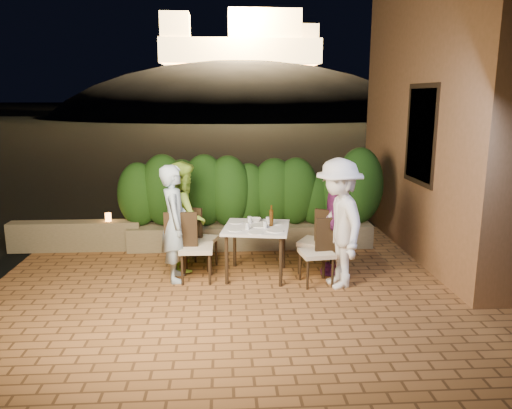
{
  "coord_description": "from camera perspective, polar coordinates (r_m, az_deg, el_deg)",
  "views": [
    {
      "loc": [
        -0.25,
        -6.07,
        2.59
      ],
      "look_at": [
        0.2,
        0.95,
        1.05
      ],
      "focal_mm": 35.0,
      "sensor_mm": 36.0,
      "label": 1
    }
  ],
  "objects": [
    {
      "name": "plate_centre",
      "position": [
        7.19,
        0.37,
        -2.44
      ],
      "size": [
        0.24,
        0.24,
        0.01
      ],
      "primitive_type": "cylinder",
      "color": "white",
      "rests_on": "dining_table"
    },
    {
      "name": "ground",
      "position": [
        6.61,
        -1.23,
        -10.91
      ],
      "size": [
        400.0,
        400.0,
        0.0
      ],
      "primitive_type": "plane",
      "color": "black",
      "rests_on": "ground"
    },
    {
      "name": "glass_nw",
      "position": [
        7.0,
        -0.99,
        -2.48
      ],
      "size": [
        0.06,
        0.06,
        0.1
      ],
      "primitive_type": "cylinder",
      "color": "silver",
      "rests_on": "dining_table"
    },
    {
      "name": "diner_purple",
      "position": [
        7.39,
        9.26,
        -1.43
      ],
      "size": [
        0.74,
        1.08,
        1.7
      ],
      "primitive_type": "imported",
      "rotation": [
        0.0,
        0.0,
        -1.93
      ],
      "color": "#7C2972",
      "rests_on": "ground"
    },
    {
      "name": "parapet_lamp",
      "position": [
        8.83,
        -16.54,
        -1.4
      ],
      "size": [
        0.1,
        0.1,
        0.14
      ],
      "primitive_type": "cylinder",
      "color": "orange",
      "rests_on": "parapet"
    },
    {
      "name": "diner_green",
      "position": [
        7.6,
        -8.2,
        -1.25
      ],
      "size": [
        0.69,
        0.85,
        1.64
      ],
      "primitive_type": "imported",
      "rotation": [
        0.0,
        0.0,
        1.66
      ],
      "color": "#AADF45",
      "rests_on": "ground"
    },
    {
      "name": "window_frame",
      "position": [
        8.19,
        18.44,
        7.58
      ],
      "size": [
        0.06,
        1.15,
        1.55
      ],
      "primitive_type": "cube",
      "color": "black",
      "rests_on": "building_wall"
    },
    {
      "name": "parapet",
      "position": [
        9.06,
        -19.93,
        -3.39
      ],
      "size": [
        2.2,
        0.3,
        0.5
      ],
      "primitive_type": "cube",
      "color": "#74694A",
      "rests_on": "ground"
    },
    {
      "name": "dining_table",
      "position": [
        7.28,
        0.05,
        -5.36
      ],
      "size": [
        1.06,
        1.06,
        0.75
      ],
      "primitive_type": null,
      "rotation": [
        0.0,
        0.0,
        -0.17
      ],
      "color": "white",
      "rests_on": "ground"
    },
    {
      "name": "chair_right_back",
      "position": [
        7.45,
        6.86,
        -4.14
      ],
      "size": [
        0.62,
        0.62,
        0.97
      ],
      "primitive_type": null,
      "rotation": [
        0.0,
        0.0,
        2.61
      ],
      "color": "black",
      "rests_on": "ground"
    },
    {
      "name": "plate_se",
      "position": [
        7.33,
        2.31,
        -2.16
      ],
      "size": [
        0.21,
        0.21,
        0.01
      ],
      "primitive_type": "cylinder",
      "color": "white",
      "rests_on": "dining_table"
    },
    {
      "name": "beer_bottle",
      "position": [
        7.17,
        1.77,
        -1.28
      ],
      "size": [
        0.06,
        0.06,
        0.3
      ],
      "primitive_type": null,
      "color": "#44270B",
      "rests_on": "dining_table"
    },
    {
      "name": "terrace_floor",
      "position": [
        7.09,
        -1.41,
        -9.72
      ],
      "size": [
        7.0,
        6.0,
        0.15
      ],
      "primitive_type": "cube",
      "color": "brown",
      "rests_on": "ground"
    },
    {
      "name": "chair_left_front",
      "position": [
        7.13,
        -6.84,
        -4.8
      ],
      "size": [
        0.47,
        0.47,
        1.0
      ],
      "primitive_type": null,
      "rotation": [
        0.0,
        0.0,
        -0.01
      ],
      "color": "black",
      "rests_on": "ground"
    },
    {
      "name": "plate_sw",
      "position": [
        7.39,
        -2.24,
        -2.04
      ],
      "size": [
        0.22,
        0.22,
        0.01
      ],
      "primitive_type": "cylinder",
      "color": "white",
      "rests_on": "dining_table"
    },
    {
      "name": "glass_ne",
      "position": [
        7.06,
        1.05,
        -2.34
      ],
      "size": [
        0.06,
        0.06,
        0.1
      ],
      "primitive_type": "cylinder",
      "color": "silver",
      "rests_on": "dining_table"
    },
    {
      "name": "chair_right_front",
      "position": [
        7.0,
        6.94,
        -5.36
      ],
      "size": [
        0.49,
        0.49,
        0.94
      ],
      "primitive_type": null,
      "rotation": [
        0.0,
        0.0,
        3.28
      ],
      "color": "black",
      "rests_on": "ground"
    },
    {
      "name": "window_pane",
      "position": [
        8.19,
        18.51,
        7.58
      ],
      "size": [
        0.08,
        1.0,
        1.4
      ],
      "primitive_type": "cube",
      "color": "black",
      "rests_on": "building_wall"
    },
    {
      "name": "glass_sw",
      "position": [
        7.35,
        -0.73,
        -1.75
      ],
      "size": [
        0.06,
        0.06,
        0.1
      ],
      "primitive_type": "cylinder",
      "color": "silver",
      "rests_on": "dining_table"
    },
    {
      "name": "glass_se",
      "position": [
        7.33,
        1.35,
        -1.81
      ],
      "size": [
        0.06,
        0.06,
        0.1
      ],
      "primitive_type": "cylinder",
      "color": "silver",
      "rests_on": "dining_table"
    },
    {
      "name": "diner_blue",
      "position": [
        7.12,
        -9.25,
        -2.13
      ],
      "size": [
        0.45,
        0.64,
        1.66
      ],
      "primitive_type": "imported",
      "rotation": [
        0.0,
        0.0,
        1.66
      ],
      "color": "#A1BDCF",
      "rests_on": "ground"
    },
    {
      "name": "building_wall",
      "position": [
        8.94,
        22.24,
        10.87
      ],
      "size": [
        1.6,
        5.0,
        5.0
      ],
      "primitive_type": "cube",
      "color": "#9B673D",
      "rests_on": "ground"
    },
    {
      "name": "hill",
      "position": [
        66.44,
        -1.75,
        6.63
      ],
      "size": [
        52.0,
        40.0,
        22.0
      ],
      "primitive_type": "ellipsoid",
      "color": "black",
      "rests_on": "ground"
    },
    {
      "name": "plate_ne",
      "position": [
        6.93,
        2.19,
        -3.0
      ],
      "size": [
        0.24,
        0.24,
        0.01
      ],
      "primitive_type": "cylinder",
      "color": "white",
      "rests_on": "dining_table"
    },
    {
      "name": "plate_front",
      "position": [
        6.83,
        -0.03,
        -3.24
      ],
      "size": [
        0.21,
        0.21,
        0.01
      ],
      "primitive_type": "cylinder",
      "color": "white",
      "rests_on": "dining_table"
    },
    {
      "name": "plate_nw",
      "position": [
        6.97,
        -2.42,
        -2.92
      ],
      "size": [
        0.19,
        0.19,
        0.01
      ],
      "primitive_type": "cylinder",
      "color": "white",
      "rests_on": "dining_table"
    },
    {
      "name": "hedge",
      "position": [
        8.54,
        -0.59,
        1.27
      ],
      "size": [
        4.0,
        0.7,
        1.1
      ],
      "primitive_type": null,
      "color": "#193C10",
      "rests_on": "planter"
    },
    {
      "name": "diner_white",
      "position": [
        6.87,
        9.38,
        -2.15
      ],
      "size": [
        0.86,
        1.25,
        1.78
      ],
      "primitive_type": "imported",
      "rotation": [
        0.0,
        0.0,
        -1.39
      ],
      "color": "white",
      "rests_on": "ground"
    },
    {
      "name": "bowl",
      "position": [
        7.47,
        -0.08,
        -1.74
      ],
      "size": [
        0.19,
        0.19,
        0.04
      ],
      "primitive_type": "imported",
      "rotation": [
        0.0,
        0.0,
        -0.1
      ],
      "color": "white",
      "rests_on": "dining_table"
    },
    {
      "name": "fortress",
      "position": [
        66.58,
        -1.83,
        19.15
      ],
      "size": [
        26.0,
        8.0,
        8.0
      ],
      "primitive_type": null,
      "color": "#FFCC7A",
      "rests_on": "hill"
    },
    {
      "name": "chair_left_back",
      "position": [
        7.67,
        -6.3,
        -3.82
      ],
      "size": [
        0.55,
        0.55,
        0.93
      ],
      "primitive_type": null,
      "rotation": [
        0.0,
        0.0,
        -0.34
      ],
      "color": "black",
      "rests_on": "ground"
    },
    {
      "name": "planter",
      "position": [
        8.72,
        -0.58,
        -3.57
      ],
      "size": [
        4.2,
        0.55,
        0.4
      ],
      "primitive_type": "cube",
      "color": "#74694A",
      "rests_on": "ground"
    }
  ]
}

